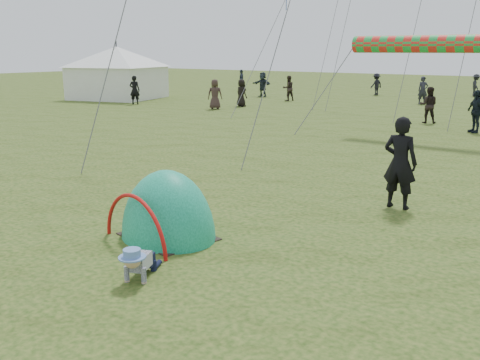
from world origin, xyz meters
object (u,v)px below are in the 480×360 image
Objects in this scene: crawling_toddler at (138,261)px; standing_adult at (400,163)px; event_marquee at (117,71)px; popup_tent at (168,237)px.

crawling_toddler is 0.37× the size of standing_adult.
crawling_toddler is at bearing -56.85° from event_marquee.
standing_adult reaches higher than crawling_toddler.
standing_adult is 0.35× the size of event_marquee.
standing_adult is (1.73, 5.79, 0.70)m from crawling_toddler.
crawling_toddler is at bearing 73.41° from standing_adult.
popup_tent is 29.39m from event_marquee.
popup_tent is at bearing 57.91° from standing_adult.
crawling_toddler is 6.08m from standing_adult.
popup_tent is 5.07m from standing_adult.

